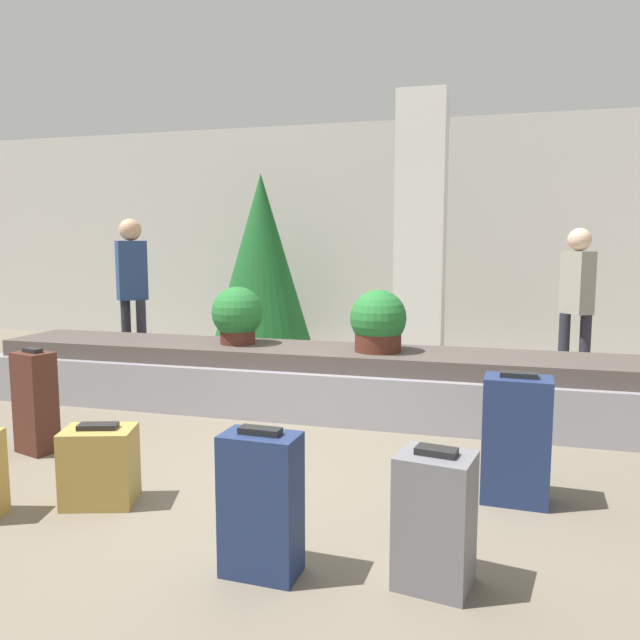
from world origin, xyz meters
TOP-DOWN VIEW (x-y plane):
  - ground_plane at (0.00, 0.00)m, footprint 18.00×18.00m
  - back_wall at (0.00, 5.34)m, footprint 18.00×0.06m
  - carousel at (0.00, 1.67)m, footprint 6.36×0.95m
  - pillar at (0.64, 3.78)m, footprint 0.55×0.55m
  - suitcase_0 at (-1.67, 0.06)m, footprint 0.32×0.27m
  - suitcase_1 at (0.49, -1.08)m, footprint 0.36×0.22m
  - suitcase_2 at (-0.69, -0.60)m, footprint 0.46×0.38m
  - suitcase_3 at (1.62, 0.07)m, footprint 0.39×0.27m
  - suitcase_6 at (1.25, -0.97)m, footprint 0.36×0.32m
  - potted_plant_0 at (-0.80, 1.69)m, footprint 0.47×0.47m
  - potted_plant_1 at (0.53, 1.64)m, footprint 0.48×0.48m
  - traveler_0 at (-2.51, 2.68)m, footprint 0.35×0.35m
  - traveler_1 at (2.28, 3.11)m, footprint 0.32×0.37m
  - decorated_tree at (-1.51, 4.20)m, footprint 1.31×1.31m

SIDE VIEW (x-z plane):
  - ground_plane at x=0.00m, z-range 0.00..0.00m
  - suitcase_2 at x=-0.69m, z-range -0.01..0.46m
  - carousel at x=0.00m, z-range -0.01..0.56m
  - suitcase_6 at x=1.25m, z-range -0.01..0.61m
  - suitcase_1 at x=0.49m, z-range -0.01..0.68m
  - suitcase_0 at x=-1.67m, z-range -0.01..0.75m
  - suitcase_3 at x=1.62m, z-range -0.01..0.76m
  - potted_plant_1 at x=0.53m, z-range 0.56..1.09m
  - potted_plant_0 at x=-0.80m, z-range 0.57..1.10m
  - traveler_1 at x=2.28m, z-range 0.16..1.80m
  - traveler_0 at x=-2.51m, z-range 0.19..1.96m
  - decorated_tree at x=-1.51m, z-range 0.09..2.49m
  - back_wall at x=0.00m, z-range 0.00..3.20m
  - pillar at x=0.64m, z-range 0.00..3.20m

